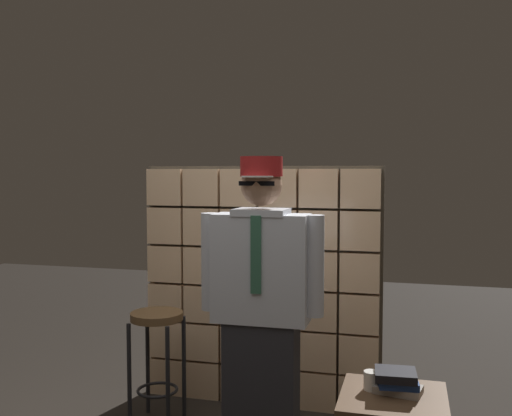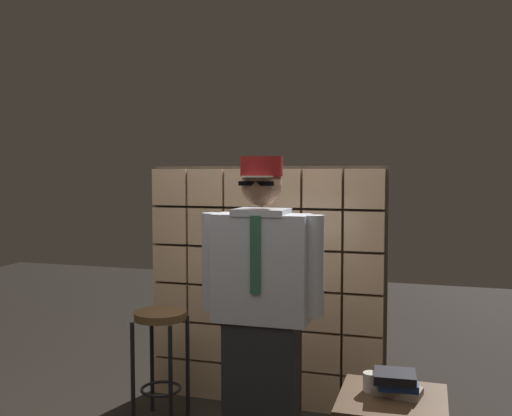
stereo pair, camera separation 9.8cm
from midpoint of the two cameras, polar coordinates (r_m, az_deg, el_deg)
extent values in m
cube|color=#E0B78C|center=(4.50, -7.62, -16.08)|extent=(0.26, 0.08, 0.26)
cube|color=#E0B78C|center=(4.40, -4.15, -16.54)|extent=(0.26, 0.08, 0.26)
cube|color=#E0B78C|center=(4.31, -0.51, -16.95)|extent=(0.26, 0.08, 0.26)
cube|color=#E0B78C|center=(4.24, 3.28, -17.32)|extent=(0.26, 0.08, 0.26)
cube|color=#E0B78C|center=(4.19, 7.20, -17.62)|extent=(0.26, 0.08, 0.26)
cube|color=#E0B78C|center=(4.15, 11.20, -17.84)|extent=(0.26, 0.08, 0.26)
cube|color=#E0B78C|center=(4.41, -7.65, -12.65)|extent=(0.26, 0.08, 0.26)
cube|color=#E0B78C|center=(4.31, -4.17, -13.03)|extent=(0.26, 0.08, 0.26)
cube|color=#E0B78C|center=(4.22, -0.51, -13.39)|extent=(0.26, 0.08, 0.26)
cube|color=#E0B78C|center=(4.15, 3.29, -13.70)|extent=(0.26, 0.08, 0.26)
cube|color=#E0B78C|center=(4.09, 7.23, -13.96)|extent=(0.26, 0.08, 0.26)
cube|color=#E0B78C|center=(4.06, 11.25, -14.15)|extent=(0.26, 0.08, 0.26)
cube|color=#E0B78C|center=(4.34, -7.68, -9.10)|extent=(0.26, 0.08, 0.26)
cube|color=#E0B78C|center=(4.24, -4.18, -9.40)|extent=(0.26, 0.08, 0.26)
cube|color=#E0B78C|center=(4.14, -0.51, -9.68)|extent=(0.26, 0.08, 0.26)
cube|color=#E0B78C|center=(4.07, 3.31, -9.93)|extent=(0.26, 0.08, 0.26)
cube|color=#E0B78C|center=(4.02, 7.26, -10.14)|extent=(0.26, 0.08, 0.26)
cube|color=#E0B78C|center=(3.98, 11.31, -10.31)|extent=(0.26, 0.08, 0.26)
cube|color=#E0B78C|center=(4.29, -7.71, -5.44)|extent=(0.26, 0.08, 0.26)
cube|color=#E0B78C|center=(4.18, -4.20, -5.65)|extent=(0.26, 0.08, 0.26)
cube|color=#E0B78C|center=(4.09, -0.52, -5.85)|extent=(0.26, 0.08, 0.26)
cube|color=#E0B78C|center=(4.02, 3.32, -6.04)|extent=(0.26, 0.08, 0.26)
cube|color=#E0B78C|center=(3.96, 7.29, -6.20)|extent=(0.26, 0.08, 0.26)
cube|color=#E0B78C|center=(3.92, 11.36, -6.33)|extent=(0.26, 0.08, 0.26)
cube|color=#E0B78C|center=(4.25, -7.74, -1.71)|extent=(0.26, 0.08, 0.26)
cube|color=#E0B78C|center=(4.14, -4.22, -1.83)|extent=(0.26, 0.08, 0.26)
cube|color=#E0B78C|center=(4.05, -0.52, -1.94)|extent=(0.26, 0.08, 0.26)
cube|color=#E0B78C|center=(3.98, 3.34, -2.05)|extent=(0.26, 0.08, 0.26)
cube|color=#E0B78C|center=(3.92, 7.33, -2.16)|extent=(0.26, 0.08, 0.26)
cube|color=#E0B78C|center=(3.88, 11.41, -2.26)|extent=(0.26, 0.08, 0.26)
cube|color=#E0B78C|center=(4.24, -7.78, 2.07)|extent=(0.26, 0.08, 0.26)
cube|color=#E0B78C|center=(4.13, -4.24, 2.05)|extent=(0.26, 0.08, 0.26)
cube|color=#E0B78C|center=(4.03, -0.52, 2.02)|extent=(0.26, 0.08, 0.26)
cube|color=#E0B78C|center=(3.96, 3.35, 1.99)|extent=(0.26, 0.08, 0.26)
cube|color=#E0B78C|center=(3.90, 7.36, 1.94)|extent=(0.26, 0.08, 0.26)
cube|color=#E0B78C|center=(3.87, 11.46, 1.88)|extent=(0.26, 0.08, 0.26)
cube|color=#4C4438|center=(4.12, 1.58, -7.75)|extent=(1.70, 0.02, 1.70)
cube|color=#28282D|center=(3.33, 1.42, -18.06)|extent=(0.40, 0.21, 0.83)
cube|color=silver|center=(3.14, 1.44, -5.95)|extent=(0.52, 0.23, 0.59)
cube|color=#33664C|center=(3.01, 0.87, -4.66)|extent=(0.06, 0.01, 0.41)
cube|color=silver|center=(3.10, 1.45, -0.41)|extent=(0.29, 0.24, 0.04)
sphere|color=#A87A5B|center=(3.10, 1.46, 2.28)|extent=(0.22, 0.22, 0.22)
ellipsoid|color=black|center=(3.05, 1.21, 1.52)|extent=(0.15, 0.08, 0.10)
cube|color=black|center=(3.00, 0.95, 2.45)|extent=(0.19, 0.01, 0.02)
cylinder|color=white|center=(3.02, 1.05, 3.14)|extent=(0.17, 0.17, 0.01)
cylinder|color=maroon|center=(3.10, 1.46, 4.14)|extent=(0.23, 0.23, 0.11)
cylinder|color=silver|center=(3.08, 6.71, -5.73)|extent=(0.10, 0.10, 0.54)
cylinder|color=silver|center=(3.22, -3.57, -5.29)|extent=(0.10, 0.10, 0.54)
cylinder|color=brown|center=(3.86, -8.73, -10.46)|extent=(0.34, 0.34, 0.05)
torus|color=black|center=(4.01, -8.66, -17.28)|extent=(0.27, 0.27, 0.02)
cylinder|color=black|center=(3.91, -11.37, -15.92)|extent=(0.03, 0.03, 0.68)
cylinder|color=black|center=(3.80, -7.70, -16.48)|extent=(0.03, 0.03, 0.68)
cylinder|color=black|center=(4.13, -9.57, -14.81)|extent=(0.03, 0.03, 0.68)
cylinder|color=black|center=(4.03, -6.07, -15.29)|extent=(0.03, 0.03, 0.68)
cube|color=#513823|center=(3.07, 14.31, -18.04)|extent=(0.52, 0.52, 0.04)
cube|color=gray|center=(3.10, 14.75, -17.13)|extent=(0.25, 0.18, 0.04)
cube|color=navy|center=(3.10, 14.74, -16.41)|extent=(0.21, 0.21, 0.03)
cube|color=black|center=(3.07, 14.52, -15.84)|extent=(0.21, 0.19, 0.04)
cylinder|color=silver|center=(3.10, 12.23, -16.48)|extent=(0.08, 0.08, 0.09)
torus|color=silver|center=(3.10, 13.35, -16.43)|extent=(0.06, 0.01, 0.06)
camera|label=1|loc=(0.05, -89.09, 0.06)|focal=40.40mm
camera|label=2|loc=(0.05, 90.91, -0.06)|focal=40.40mm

